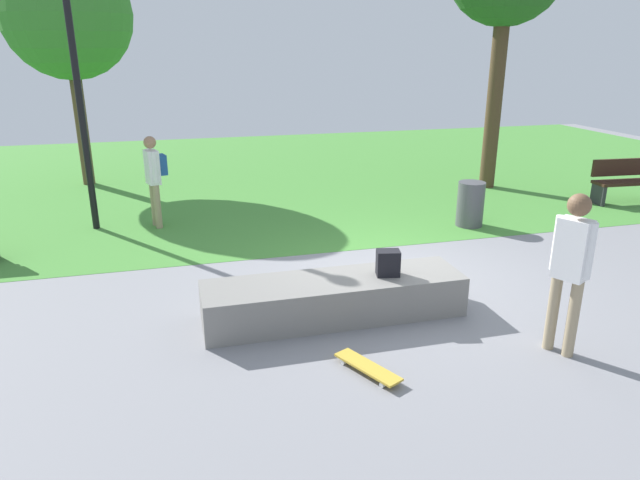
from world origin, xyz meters
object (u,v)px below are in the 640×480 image
at_px(tree_leaning_ash, 67,16).
at_px(lamp_post, 75,65).
at_px(skateboard_by_ledge, 368,367).
at_px(concrete_ledge, 334,298).
at_px(backpack_on_ledge, 388,263).
at_px(pedestrian_with_backpack, 154,173).
at_px(skater_performing_trick, 571,262).
at_px(park_bench_far_right, 629,180).
at_px(trash_bin, 470,204).

bearing_deg(tree_leaning_ash, lamp_post, -82.00).
xyz_separation_m(skateboard_by_ledge, lamp_post, (-3.19, 5.88, 2.80)).
xyz_separation_m(concrete_ledge, skateboard_by_ledge, (-0.02, -1.32, -0.18)).
bearing_deg(skateboard_by_ledge, backpack_on_ledge, 61.35).
height_order(concrete_ledge, pedestrian_with_backpack, pedestrian_with_backpack).
relative_size(skateboard_by_ledge, tree_leaning_ash, 0.15).
relative_size(skater_performing_trick, lamp_post, 0.37).
bearing_deg(park_bench_far_right, lamp_post, 175.03).
xyz_separation_m(concrete_ledge, park_bench_far_right, (7.57, 3.63, 0.23)).
xyz_separation_m(tree_leaning_ash, pedestrian_with_backpack, (1.64, -3.97, -2.81)).
bearing_deg(lamp_post, tree_leaning_ash, 98.00).
bearing_deg(lamp_post, park_bench_far_right, -4.97).
distance_m(park_bench_far_right, lamp_post, 11.08).
height_order(skater_performing_trick, tree_leaning_ash, tree_leaning_ash).
distance_m(skateboard_by_ledge, trash_bin, 5.54).
bearing_deg(concrete_ledge, skateboard_by_ledge, -91.03).
xyz_separation_m(skateboard_by_ledge, park_bench_far_right, (7.60, 4.94, 0.42)).
height_order(skateboard_by_ledge, lamp_post, lamp_post).
bearing_deg(tree_leaning_ash, trash_bin, -36.82).
bearing_deg(tree_leaning_ash, concrete_ledge, -65.90).
height_order(backpack_on_ledge, trash_bin, trash_bin).
bearing_deg(tree_leaning_ash, pedestrian_with_backpack, -67.52).
distance_m(tree_leaning_ash, lamp_post, 3.96).
bearing_deg(concrete_ledge, backpack_on_ledge, -3.28).
distance_m(tree_leaning_ash, trash_bin, 9.64).
distance_m(concrete_ledge, trash_bin, 4.57).
bearing_deg(concrete_ledge, skater_performing_trick, -34.14).
distance_m(backpack_on_ledge, lamp_post, 6.41).
height_order(backpack_on_ledge, skater_performing_trick, skater_performing_trick).
bearing_deg(lamp_post, trash_bin, -13.48).
xyz_separation_m(trash_bin, pedestrian_with_backpack, (-5.58, 1.43, 0.59)).
relative_size(concrete_ledge, trash_bin, 3.86).
distance_m(park_bench_far_right, pedestrian_with_backpack, 9.72).
bearing_deg(park_bench_far_right, concrete_ledge, -154.39).
height_order(backpack_on_ledge, pedestrian_with_backpack, pedestrian_with_backpack).
bearing_deg(tree_leaning_ash, skater_performing_trick, -59.10).
distance_m(skater_performing_trick, tree_leaning_ash, 11.77).
bearing_deg(skateboard_by_ledge, pedestrian_with_backpack, 109.97).
height_order(tree_leaning_ash, pedestrian_with_backpack, tree_leaning_ash).
relative_size(concrete_ledge, pedestrian_with_backpack, 1.91).
distance_m(concrete_ledge, tree_leaning_ash, 9.84).
bearing_deg(lamp_post, skater_performing_trick, -48.39).
bearing_deg(skater_performing_trick, park_bench_far_right, 42.99).
relative_size(skater_performing_trick, skateboard_by_ledge, 2.20).
bearing_deg(skater_performing_trick, tree_leaning_ash, 120.90).
bearing_deg(concrete_ledge, tree_leaning_ash, 114.10).
distance_m(concrete_ledge, park_bench_far_right, 8.40).
bearing_deg(backpack_on_ledge, park_bench_far_right, -139.64).
distance_m(skater_performing_trick, park_bench_far_right, 7.46).
height_order(skater_performing_trick, park_bench_far_right, skater_performing_trick).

